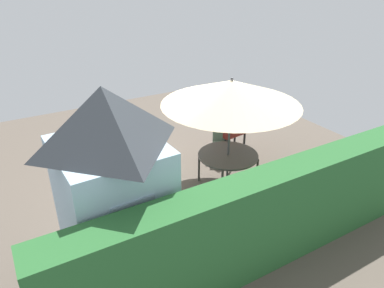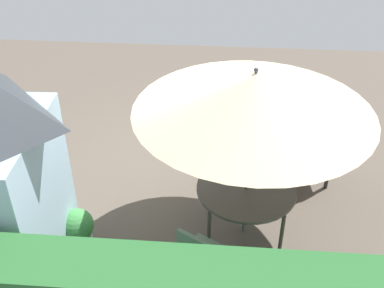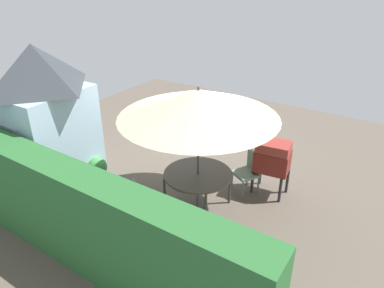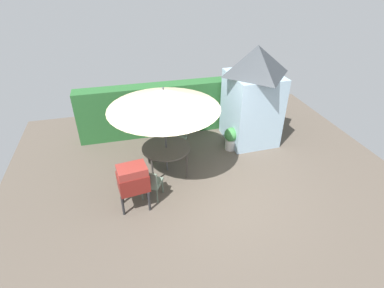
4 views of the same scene
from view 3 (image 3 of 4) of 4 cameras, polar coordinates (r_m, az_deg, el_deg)
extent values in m
plane|color=brown|center=(8.65, -0.11, -3.81)|extent=(11.00, 11.00, 0.00)
cube|color=#28602D|center=(6.06, -19.07, -10.51)|extent=(6.95, 0.57, 1.75)
cube|color=#9EBCD1|center=(7.97, -21.91, 0.46)|extent=(1.55, 1.67, 2.26)
pyramid|color=#33383D|center=(7.46, -23.95, 11.26)|extent=(1.64, 1.77, 0.86)
cube|color=gray|center=(7.69, -26.29, -3.51)|extent=(0.63, 0.05, 1.76)
cylinder|color=#47423D|center=(6.93, 0.96, -4.87)|extent=(1.34, 1.34, 0.04)
cylinder|color=#3C3834|center=(7.29, 6.08, -6.93)|extent=(0.05, 0.05, 0.75)
cylinder|color=#3C3834|center=(7.69, -0.12, -4.83)|extent=(0.05, 0.05, 0.75)
cylinder|color=#3C3834|center=(6.62, 2.19, -10.72)|extent=(0.05, 0.05, 0.75)
cylinder|color=#3C3834|center=(7.05, -4.38, -8.14)|extent=(0.05, 0.05, 0.75)
cylinder|color=#4C4C51|center=(6.69, 0.99, -1.42)|extent=(0.04, 0.04, 2.48)
cone|color=beige|center=(6.29, 1.07, 6.52)|extent=(2.92, 2.92, 0.51)
sphere|color=#4C4C51|center=(6.20, 1.09, 8.98)|extent=(0.06, 0.06, 0.06)
cube|color=maroon|center=(7.55, 12.73, -2.66)|extent=(0.76, 0.59, 0.45)
cube|color=maroon|center=(7.40, 12.98, -0.47)|extent=(0.72, 0.56, 0.20)
cylinder|color=#262628|center=(7.89, 15.03, -5.78)|extent=(0.06, 0.06, 0.55)
cylinder|color=#262628|center=(8.06, 10.90, -4.57)|extent=(0.06, 0.06, 0.55)
cylinder|color=#262628|center=(7.55, 13.94, -7.25)|extent=(0.06, 0.06, 0.55)
cylinder|color=#262628|center=(7.73, 9.64, -5.93)|extent=(0.06, 0.06, 0.55)
cube|color=slate|center=(6.77, -6.95, -9.17)|extent=(0.63, 0.63, 0.06)
cube|color=slate|center=(6.59, -8.78, -8.02)|extent=(0.42, 0.27, 0.45)
cylinder|color=#516155|center=(7.01, -8.98, -10.18)|extent=(0.04, 0.04, 0.45)
cylinder|color=#516155|center=(6.70, -7.87, -12.05)|extent=(0.04, 0.04, 0.45)
cylinder|color=#516155|center=(7.11, -5.89, -9.39)|extent=(0.04, 0.04, 0.45)
cylinder|color=#516155|center=(6.81, -4.64, -11.18)|extent=(0.04, 0.04, 0.45)
cube|color=slate|center=(7.64, 8.61, -4.72)|extent=(0.62, 0.62, 0.06)
cube|color=slate|center=(7.64, 10.00, -2.88)|extent=(0.43, 0.27, 0.45)
cylinder|color=#516155|center=(7.73, 10.57, -6.44)|extent=(0.04, 0.04, 0.45)
cylinder|color=#516155|center=(8.00, 8.83, -5.09)|extent=(0.04, 0.04, 0.45)
cylinder|color=#516155|center=(7.52, 8.13, -7.27)|extent=(0.04, 0.04, 0.45)
cylinder|color=#516155|center=(7.79, 6.44, -5.84)|extent=(0.04, 0.04, 0.45)
cylinder|color=silver|center=(8.07, -14.70, -5.80)|extent=(0.34, 0.34, 0.35)
sphere|color=#3D8442|center=(7.89, -15.00, -3.58)|extent=(0.43, 0.43, 0.43)
camera|label=1|loc=(7.44, -64.85, 13.32)|focal=33.59mm
camera|label=2|loc=(3.51, -62.02, 21.05)|focal=44.46mm
camera|label=4|loc=(12.17, 26.69, 28.26)|focal=28.11mm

